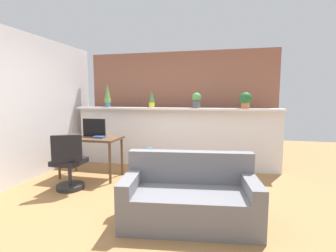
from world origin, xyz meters
TOP-DOWN VIEW (x-y plane):
  - ground_plane at (0.00, 0.00)m, footprint 12.00×12.00m
  - divider_wall at (0.00, 2.00)m, footprint 4.28×0.16m
  - plant_shelf at (0.00, 1.96)m, footprint 4.28×0.38m
  - brick_wall_behind at (0.00, 2.60)m, footprint 4.28×0.10m
  - side_wall_left at (-2.39, 0.40)m, footprint 0.12×4.40m
  - potted_plant_0 at (-1.47, 1.94)m, footprint 0.14×0.14m
  - potted_plant_1 at (-0.48, 1.98)m, footprint 0.12×0.12m
  - potted_plant_2 at (0.48, 1.95)m, footprint 0.18×0.18m
  - potted_plant_3 at (1.42, 1.94)m, footprint 0.24×0.24m
  - desk at (-1.34, 0.96)m, footprint 1.10×0.60m
  - tv_monitor at (-1.31, 1.04)m, footprint 0.44×0.04m
  - office_chair at (-1.34, 0.28)m, footprint 0.52×0.52m
  - side_cube_shelf at (-0.18, 0.76)m, footprint 0.40×0.41m
  - vase_on_shelf at (-0.15, 0.78)m, footprint 0.10×0.10m
  - book_on_desk at (-1.14, 0.90)m, footprint 0.19×0.13m
  - couch at (0.68, -0.29)m, footprint 1.65×0.96m

SIDE VIEW (x-z plane):
  - ground_plane at x=0.00m, z-range 0.00..0.00m
  - side_cube_shelf at x=-0.18m, z-range 0.00..0.50m
  - couch at x=0.68m, z-range -0.12..0.68m
  - office_chair at x=-1.34m, z-range -0.07..0.84m
  - vase_on_shelf at x=-0.15m, z-range 0.50..0.64m
  - divider_wall at x=0.00m, z-range 0.00..1.22m
  - desk at x=-1.34m, z-range 0.29..1.04m
  - book_on_desk at x=-1.14m, z-range 0.75..0.79m
  - tv_monitor at x=-1.31m, z-range 0.75..1.08m
  - plant_shelf at x=0.00m, z-range 1.22..1.26m
  - brick_wall_behind at x=0.00m, z-range 0.00..2.50m
  - side_wall_left at x=-2.39m, z-range 0.00..2.60m
  - potted_plant_1 at x=-0.48m, z-range 1.23..1.59m
  - potted_plant_2 at x=0.48m, z-range 1.27..1.58m
  - potted_plant_3 at x=1.42m, z-range 1.28..1.59m
  - potted_plant_0 at x=-1.47m, z-range 1.24..1.75m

